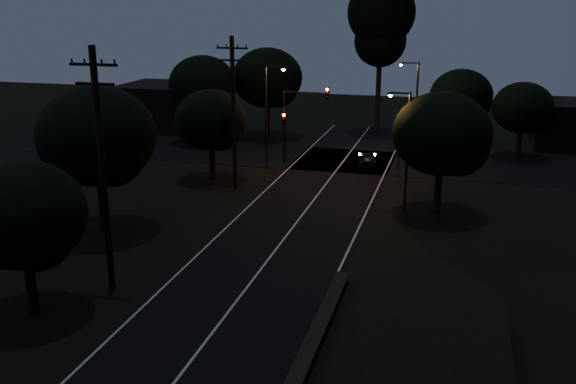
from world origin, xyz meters
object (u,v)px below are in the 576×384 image
Objects in this scene: tall_pine at (381,22)px; signal_mast at (305,111)px; streetlight_a at (268,110)px; streetlight_b at (414,104)px; utility_pole_far at (234,111)px; signal_right at (399,134)px; utility_pole_mid at (102,168)px; signal_left at (284,128)px; streetlight_c at (405,143)px; car at (368,160)px.

tall_pine is 16.78m from signal_mast.
signal_mast is 3.13m from streetlight_a.
utility_pole_far is at bearing -133.30° from streetlight_b.
tall_pine is at bearing 103.49° from signal_right.
tall_pine is (7.00, 23.00, 5.24)m from utility_pole_far.
utility_pole_mid reaches higher than signal_left.
streetlight_b reaches higher than streetlight_c.
streetlight_a reaches higher than car.
signal_left is 0.51× the size of streetlight_a.
utility_pole_far is at bearing -106.93° from tall_pine.
signal_mast reaches higher than signal_right.
signal_left is 1.00× the size of signal_right.
signal_left is at bearing -157.95° from streetlight_b.
utility_pole_mid is at bearing -97.04° from signal_mast.
signal_mast is (3.09, 7.99, -1.15)m from utility_pole_far.
signal_mast is at bearing 68.89° from utility_pole_far.
streetlight_c is (10.43, -9.99, 1.51)m from signal_left.
signal_mast is at bearing -5.50° from car.
streetlight_b is at bearing -68.62° from tall_pine.
signal_left is 9.20m from signal_right.
signal_right is at bearing 11.34° from streetlight_a.
streetlight_a is at bearing -150.52° from streetlight_b.
tall_pine reaches higher than signal_right.
signal_right is 4.45m from streetlight_b.
utility_pole_mid is 31.15m from streetlight_b.
utility_pole_far is 13.53m from signal_right.
utility_pole_mid is 25.19m from signal_left.
utility_pole_mid is 1.47× the size of streetlight_c.
streetlight_b reaches higher than signal_right.
signal_mast is at bearing 179.97° from signal_right.
signal_right is 0.55× the size of streetlight_c.
tall_pine reaches higher than car.
streetlight_a is at bearing -140.23° from signal_mast.
tall_pine is 17.34m from signal_right.
streetlight_c is (0.52, -14.00, -0.29)m from streetlight_b.
tall_pine is at bearing 69.64° from streetlight_a.
streetlight_b is at bearing 80.00° from signal_right.
signal_left is 1.17× the size of car.
signal_mast is at bearing 0.13° from signal_left.
car is at bearing 17.61° from streetlight_a.
utility_pole_far is (0.00, 17.00, -0.25)m from utility_pole_mid.
streetlight_a reaches higher than signal_mast.
utility_pole_far is at bearing 170.40° from streetlight_c.
signal_mast is (-7.51, 0.00, 1.50)m from signal_right.
utility_pole_far is 16.51m from streetlight_b.
utility_pole_mid reaches higher than car.
utility_pole_mid reaches higher than streetlight_a.
streetlight_c is at bearing -9.60° from utility_pole_far.
signal_right is at bearing -0.03° from signal_mast.
streetlight_a is (0.69, 6.00, -0.85)m from utility_pole_far.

